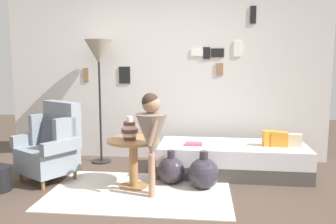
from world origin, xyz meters
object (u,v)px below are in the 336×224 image
(demijohn_near, at_px, (171,170))
(demijohn_far, at_px, (204,173))
(book_on_daybed, at_px, (194,144))
(vase_striped, at_px, (130,130))
(armchair, at_px, (52,145))
(daybed, at_px, (232,159))
(person_child, at_px, (151,131))
(floor_lamp, at_px, (99,57))
(side_table, at_px, (133,153))

(demijohn_near, height_order, demijohn_far, demijohn_far)
(book_on_daybed, xyz_separation_m, demijohn_near, (-0.26, -0.35, -0.25))
(vase_striped, xyz_separation_m, demijohn_far, (0.85, 0.08, -0.50))
(armchair, distance_m, daybed, 2.31)
(vase_striped, xyz_separation_m, person_child, (0.29, -0.22, 0.04))
(floor_lamp, relative_size, demijohn_near, 4.31)
(person_child, xyz_separation_m, demijohn_far, (0.56, 0.30, -0.54))
(book_on_daybed, bearing_deg, side_table, -142.14)
(armchair, relative_size, book_on_daybed, 4.41)
(book_on_daybed, relative_size, demijohn_far, 0.49)
(armchair, height_order, vase_striped, armchair)
(side_table, distance_m, person_child, 0.47)
(daybed, relative_size, demijohn_near, 4.65)
(vase_striped, bearing_deg, person_child, -37.35)
(side_table, bearing_deg, armchair, 170.58)
(armchair, distance_m, demijohn_near, 1.52)
(person_child, xyz_separation_m, demijohn_near, (0.17, 0.43, -0.56))
(armchair, bearing_deg, vase_striped, -11.38)
(side_table, bearing_deg, floor_lamp, 124.72)
(side_table, xyz_separation_m, demijohn_far, (0.81, 0.05, -0.23))
(person_child, bearing_deg, armchair, 162.12)
(side_table, distance_m, floor_lamp, 1.66)
(floor_lamp, bearing_deg, armchair, -114.67)
(daybed, height_order, side_table, side_table)
(daybed, bearing_deg, floor_lamp, 168.96)
(side_table, distance_m, vase_striped, 0.28)
(book_on_daybed, xyz_separation_m, demijohn_far, (0.13, -0.48, -0.23))
(armchair, relative_size, person_child, 0.85)
(armchair, height_order, floor_lamp, floor_lamp)
(demijohn_near, bearing_deg, floor_lamp, 143.65)
(vase_striped, bearing_deg, demijohn_near, 24.46)
(armchair, height_order, person_child, person_child)
(daybed, height_order, demijohn_near, demijohn_near)
(side_table, bearing_deg, daybed, 28.04)
(side_table, bearing_deg, demijohn_far, 3.33)
(armchair, height_order, demijohn_near, armchair)
(armchair, bearing_deg, book_on_daybed, 11.42)
(daybed, distance_m, floor_lamp, 2.34)
(side_table, xyz_separation_m, floor_lamp, (-0.69, 1.00, 1.13))
(armchair, xyz_separation_m, demijohn_far, (1.88, -0.13, -0.25))
(side_table, relative_size, demijohn_near, 1.48)
(armchair, relative_size, vase_striped, 3.60)
(person_child, bearing_deg, side_table, 135.35)
(side_table, xyz_separation_m, vase_striped, (-0.03, -0.03, 0.27))
(vase_striped, relative_size, person_child, 0.24)
(side_table, relative_size, book_on_daybed, 2.77)
(daybed, height_order, floor_lamp, floor_lamp)
(daybed, bearing_deg, vase_striped, -151.47)
(daybed, distance_m, side_table, 1.36)
(demijohn_near, bearing_deg, side_table, -157.36)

